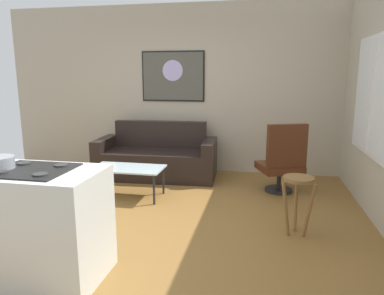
{
  "coord_description": "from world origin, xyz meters",
  "views": [
    {
      "loc": [
        1.34,
        -3.61,
        1.63
      ],
      "look_at": [
        0.44,
        0.9,
        0.7
      ],
      "focal_mm": 33.39,
      "sensor_mm": 36.0,
      "label": 1
    }
  ],
  "objects": [
    {
      "name": "kitchen_counter",
      "position": [
        -0.72,
        -1.21,
        0.45
      ],
      "size": [
        1.68,
        0.65,
        0.92
      ],
      "color": "silver",
      "rests_on": "ground"
    },
    {
      "name": "armchair",
      "position": [
        1.63,
        1.36,
        0.46
      ],
      "size": [
        0.71,
        0.7,
        1.0
      ],
      "color": "black",
      "rests_on": "ground"
    },
    {
      "name": "coffee_table",
      "position": [
        -0.42,
        0.79,
        0.38
      ],
      "size": [
        0.97,
        0.52,
        0.41
      ],
      "color": "silver",
      "rests_on": "ground"
    },
    {
      "name": "ground",
      "position": [
        0.0,
        0.0,
        -0.02
      ],
      "size": [
        6.4,
        6.4,
        0.04
      ],
      "primitive_type": "cube",
      "color": "brown"
    },
    {
      "name": "back_wall",
      "position": [
        0.0,
        2.42,
        1.4
      ],
      "size": [
        6.4,
        0.05,
        2.8
      ],
      "primitive_type": "cube",
      "color": "#B1A48E",
      "rests_on": "ground"
    },
    {
      "name": "window",
      "position": [
        2.59,
        0.9,
        1.4
      ],
      "size": [
        0.03,
        1.52,
        1.41
      ],
      "color": "silver"
    },
    {
      "name": "bar_stool",
      "position": [
        1.72,
        0.01,
        0.48
      ],
      "size": [
        0.36,
        0.35,
        0.62
      ],
      "color": "brown",
      "rests_on": "ground"
    },
    {
      "name": "couch",
      "position": [
        -0.33,
        1.84,
        0.29
      ],
      "size": [
        1.95,
        0.93,
        0.88
      ],
      "color": "black",
      "rests_on": "ground"
    },
    {
      "name": "wall_painting",
      "position": [
        -0.19,
        2.38,
        1.62
      ],
      "size": [
        1.09,
        0.03,
        0.84
      ],
      "color": "black"
    }
  ]
}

